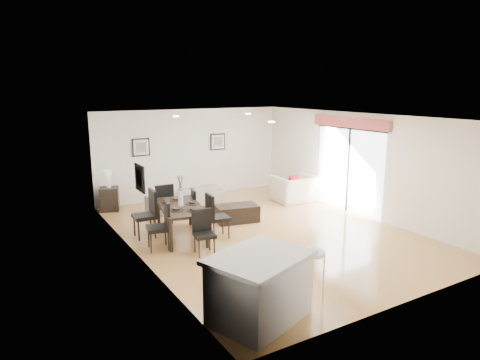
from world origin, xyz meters
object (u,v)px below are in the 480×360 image
sofa (186,197)px  armchair (295,189)px  dining_table (181,209)px  bar_stool (312,258)px  side_table (110,199)px  dining_chair_enear (215,214)px  kitchen_island (259,287)px  dining_chair_head (203,229)px  dining_chair_wfar (148,211)px  dining_chair_efar (198,206)px  dining_chair_wnear (162,223)px  coffee_table (237,213)px  dining_chair_foot (163,202)px

sofa → armchair: size_ratio=1.79×
dining_table → bar_stool: size_ratio=2.22×
sofa → side_table: bearing=-31.1°
dining_chair_enear → dining_table: bearing=61.7°
kitchen_island → sofa: bearing=56.8°
dining_chair_head → dining_chair_wfar: bearing=121.6°
kitchen_island → dining_chair_efar: bearing=56.9°
sofa → side_table: (-1.91, 0.82, 0.01)m
dining_chair_wnear → side_table: bearing=-165.1°
dining_chair_wfar → kitchen_island: dining_chair_wfar is taller
kitchen_island → dining_chair_wfar: bearing=73.2°
coffee_table → bar_stool: 4.42m
dining_chair_enear → coffee_table: (1.05, 0.82, -0.36)m
sofa → armchair: 3.25m
dining_chair_enear → bar_stool: 3.43m
dining_chair_head → kitchen_island: bearing=-89.7°
sofa → dining_chair_wfar: 2.46m
dining_chair_efar → dining_chair_foot: size_ratio=0.92×
dining_chair_enear → dining_chair_foot: dining_chair_foot is taller
dining_chair_wnear → side_table: 3.51m
armchair → side_table: armchair is taller
dining_chair_wnear → dining_chair_enear: size_ratio=1.00×
dining_chair_foot → side_table: 2.12m
dining_chair_efar → coffee_table: (1.04, -0.08, -0.32)m
dining_chair_efar → dining_chair_head: bearing=172.5°
armchair → dining_chair_wfar: (-4.76, -0.76, 0.21)m
dining_chair_wfar → dining_chair_foot: (0.61, 0.66, -0.03)m
dining_chair_efar → kitchen_island: (-1.06, -4.32, -0.02)m
coffee_table → bar_stool: size_ratio=1.22×
dining_chair_wnear → kitchen_island: dining_chair_wnear is taller
armchair → bar_stool: (-3.59, -5.05, 0.35)m
dining_chair_efar → dining_chair_foot: dining_chair_foot is taller
dining_chair_wfar → dining_chair_enear: size_ratio=1.05×
armchair → coffee_table: armchair is taller
dining_table → side_table: 3.16m
dining_chair_wfar → dining_table: bearing=57.5°
sofa → armchair: (3.08, -1.01, 0.08)m
coffee_table → dining_table: bearing=-155.9°
dining_chair_wfar → side_table: size_ratio=1.66×
kitchen_island → dining_chair_enear: bearing=53.6°
sofa → dining_chair_foot: (-1.07, -1.11, 0.26)m
dining_chair_efar → dining_chair_head: 1.69m
dining_chair_wnear → bar_stool: 3.60m
sofa → bar_stool: (-0.50, -6.06, 0.43)m
dining_chair_efar → dining_chair_foot: (-0.64, 0.63, 0.05)m
dining_chair_enear → dining_chair_head: size_ratio=1.12×
dining_chair_foot → sofa: bearing=-130.7°
kitchen_island → bar_stool: kitchen_island is taller
dining_table → kitchen_island: size_ratio=1.13×
dining_chair_wfar → dining_chair_efar: bearing=94.1°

